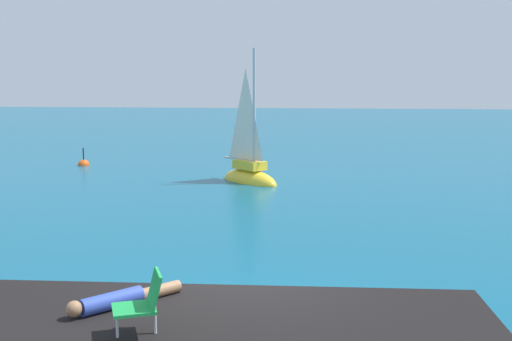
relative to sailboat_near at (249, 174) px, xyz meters
The scene contains 7 objects.
ground_plane 14.61m from the sailboat_near, 83.44° to the right, with size 160.00×160.00×0.00m, color #0F5675.
boulder_seaward 15.24m from the sailboat_near, 90.76° to the right, with size 1.27×1.01×0.70m, color black.
boulder_inland 15.51m from the sailboat_near, 96.29° to the right, with size 0.81×0.65×0.44m, color black.
sailboat_near is the anchor object (origin of this frame).
person_sunbather 16.28m from the sailboat_near, 89.35° to the right, with size 1.30×1.38×0.25m.
beach_chair 17.20m from the sailboat_near, 87.37° to the right, with size 0.73×0.67×0.80m.
marker_buoy 9.42m from the sailboat_near, 155.32° to the left, with size 0.56×0.56×1.13m.
Camera 1 is at (1.32, -9.70, 4.08)m, focal length 42.92 mm.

